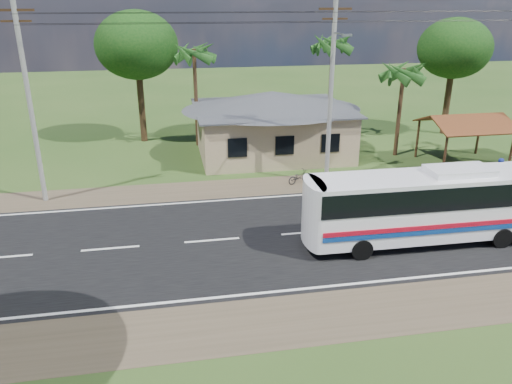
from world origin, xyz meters
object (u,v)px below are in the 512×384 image
coach_bus (436,201)px  motorcycle (299,177)px  waiting_shed (466,123)px  person (498,173)px

coach_bus → motorcycle: (-3.93, 8.46, -1.59)m
waiting_shed → motorcycle: waiting_shed is taller
waiting_shed → coach_bus: size_ratio=0.46×
motorcycle → waiting_shed: bearing=-104.7°
motorcycle → person: (11.16, -2.74, 0.49)m
motorcycle → person: 11.50m
motorcycle → person: size_ratio=0.86×
coach_bus → person: coach_bus is taller
waiting_shed → person: waiting_shed is taller
waiting_shed → coach_bus: coach_bus is taller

